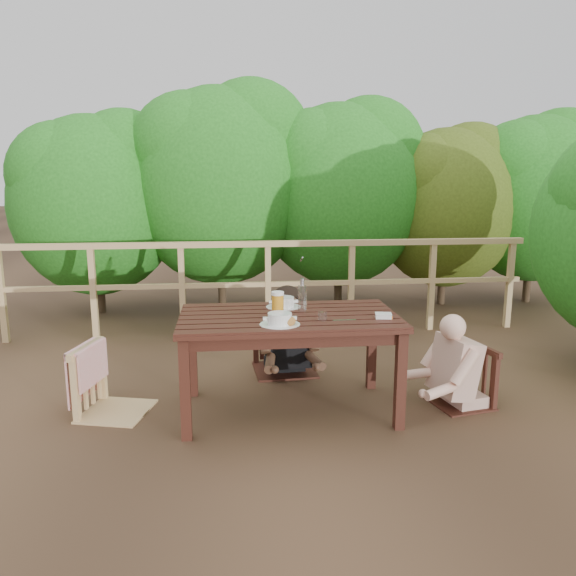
{
  "coord_description": "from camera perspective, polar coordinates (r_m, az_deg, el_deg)",
  "views": [
    {
      "loc": [
        -0.41,
        -3.74,
        1.67
      ],
      "look_at": [
        0.0,
        0.05,
        0.9
      ],
      "focal_mm": 34.46,
      "sensor_mm": 36.0,
      "label": 1
    }
  ],
  "objects": [
    {
      "name": "diner_right",
      "position": [
        4.25,
        18.01,
        -4.11
      ],
      "size": [
        0.65,
        0.57,
        1.15
      ],
      "primitive_type": null,
      "rotation": [
        0.0,
        0.0,
        1.77
      ],
      "color": "tan",
      "rests_on": "ground"
    },
    {
      "name": "soup_far",
      "position": [
        4.11,
        -0.46,
        -1.53
      ],
      "size": [
        0.26,
        0.26,
        0.09
      ],
      "primitive_type": "cylinder",
      "color": "silver",
      "rests_on": "table"
    },
    {
      "name": "woman",
      "position": [
        4.74,
        -0.4,
        -1.66
      ],
      "size": [
        0.52,
        0.62,
        1.19
      ],
      "primitive_type": null,
      "rotation": [
        0.0,
        0.0,
        3.21
      ],
      "color": "black",
      "rests_on": "ground"
    },
    {
      "name": "ground",
      "position": [
        4.11,
        0.08,
        -12.52
      ],
      "size": [
        60.0,
        60.0,
        0.0
      ],
      "primitive_type": "plane",
      "color": "brown",
      "rests_on": "ground"
    },
    {
      "name": "soup_near",
      "position": [
        3.63,
        -0.85,
        -3.28
      ],
      "size": [
        0.27,
        0.27,
        0.09
      ],
      "primitive_type": "cylinder",
      "color": "white",
      "rests_on": "table"
    },
    {
      "name": "table",
      "position": [
        3.98,
        0.08,
        -7.89
      ],
      "size": [
        1.52,
        0.86,
        0.7
      ],
      "primitive_type": "cube",
      "color": "black",
      "rests_on": "ground"
    },
    {
      "name": "hedge_row",
      "position": [
        6.99,
        0.46,
        13.32
      ],
      "size": [
        6.6,
        1.6,
        3.8
      ],
      "primitive_type": null,
      "color": "#206619",
      "rests_on": "ground"
    },
    {
      "name": "railing",
      "position": [
        5.87,
        -2.07,
        -0.03
      ],
      "size": [
        5.6,
        0.1,
        1.01
      ],
      "primitive_type": "cube",
      "color": "tan",
      "rests_on": "ground"
    },
    {
      "name": "chair_far",
      "position": [
        4.74,
        -0.37,
        -2.58
      ],
      "size": [
        0.55,
        0.55,
        1.04
      ],
      "primitive_type": "cube",
      "rotation": [
        0.0,
        0.0,
        0.07
      ],
      "color": "black",
      "rests_on": "ground"
    },
    {
      "name": "chair_right",
      "position": [
        4.28,
        17.51,
        -6.19
      ],
      "size": [
        0.48,
        0.48,
        0.83
      ],
      "primitive_type": "cube",
      "rotation": [
        0.0,
        0.0,
        -1.37
      ],
      "color": "black",
      "rests_on": "ground"
    },
    {
      "name": "butter_tub",
      "position": [
        3.84,
        9.81,
        -2.93
      ],
      "size": [
        0.12,
        0.1,
        0.05
      ],
      "primitive_type": "cube",
      "rotation": [
        0.0,
        0.0,
        -0.18
      ],
      "color": "white",
      "rests_on": "table"
    },
    {
      "name": "bread_roll",
      "position": [
        3.61,
        -0.22,
        -3.44
      ],
      "size": [
        0.13,
        0.1,
        0.08
      ],
      "primitive_type": "ellipsoid",
      "color": "olive",
      "rests_on": "table"
    },
    {
      "name": "beer_glass",
      "position": [
        3.9,
        -1.07,
        -1.62
      ],
      "size": [
        0.09,
        0.09,
        0.17
      ],
      "primitive_type": "cylinder",
      "color": "gold",
      "rests_on": "table"
    },
    {
      "name": "bottle",
      "position": [
        3.94,
        1.46,
        -0.84
      ],
      "size": [
        0.06,
        0.06,
        0.26
      ],
      "primitive_type": "cylinder",
      "color": "silver",
      "rests_on": "table"
    },
    {
      "name": "chair_left",
      "position": [
        4.11,
        -17.63,
        -6.15
      ],
      "size": [
        0.57,
        0.57,
        0.93
      ],
      "primitive_type": "cube",
      "rotation": [
        0.0,
        0.0,
        1.32
      ],
      "color": "tan",
      "rests_on": "ground"
    },
    {
      "name": "tumbler",
      "position": [
        3.73,
        3.57,
        -3.03
      ],
      "size": [
        0.06,
        0.06,
        0.07
      ],
      "primitive_type": "cylinder",
      "color": "white",
      "rests_on": "table"
    }
  ]
}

